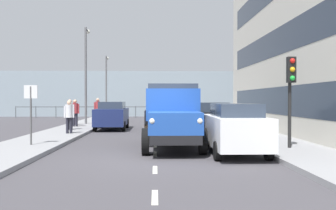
% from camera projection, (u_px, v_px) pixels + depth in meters
% --- Properties ---
extents(ground_plane, '(80.00, 80.00, 0.00)m').
position_uv_depth(ground_plane, '(155.00, 133.00, 20.78)').
color(ground_plane, '#423F44').
extents(sidewalk_left, '(2.60, 36.11, 0.15)m').
position_uv_depth(sidewalk_left, '(244.00, 132.00, 20.94)').
color(sidewalk_left, gray).
rests_on(sidewalk_left, ground_plane).
extents(sidewalk_right, '(2.60, 36.11, 0.15)m').
position_uv_depth(sidewalk_right, '(65.00, 132.00, 20.61)').
color(sidewalk_right, gray).
rests_on(sidewalk_right, ground_plane).
extents(road_centreline_markings, '(0.12, 32.26, 0.01)m').
position_uv_depth(road_centreline_markings, '(155.00, 134.00, 20.13)').
color(road_centreline_markings, silver).
rests_on(road_centreline_markings, ground_plane).
extents(sea_horizon, '(80.00, 0.80, 5.00)m').
position_uv_depth(sea_horizon, '(155.00, 94.00, 41.78)').
color(sea_horizon, '#84939E').
rests_on(sea_horizon, ground_plane).
extents(seawall_railing, '(28.08, 0.08, 1.20)m').
position_uv_depth(seawall_railing, '(155.00, 109.00, 38.21)').
color(seawall_railing, '#4C5156').
rests_on(seawall_railing, ground_plane).
extents(truck_vintage_blue, '(2.17, 5.64, 2.43)m').
position_uv_depth(truck_vintage_blue, '(172.00, 118.00, 13.93)').
color(truck_vintage_blue, black).
rests_on(truck_vintage_blue, ground_plane).
extents(car_white_kerbside_near, '(1.76, 4.11, 1.72)m').
position_uv_depth(car_white_kerbside_near, '(234.00, 128.00, 12.67)').
color(car_white_kerbside_near, white).
rests_on(car_white_kerbside_near, ground_plane).
extents(car_black_kerbside_1, '(1.79, 4.36, 1.72)m').
position_uv_depth(car_black_kerbside_1, '(210.00, 119.00, 18.23)').
color(car_black_kerbside_1, black).
rests_on(car_black_kerbside_1, ground_plane).
extents(car_navy_oppositeside_0, '(1.86, 4.27, 1.72)m').
position_uv_depth(car_navy_oppositeside_0, '(112.00, 115.00, 23.29)').
color(car_navy_oppositeside_0, navy).
rests_on(car_navy_oppositeside_0, ground_plane).
extents(pedestrian_in_dark_coat, '(0.53, 0.34, 1.65)m').
position_uv_depth(pedestrian_in_dark_coat, '(69.00, 114.00, 18.99)').
color(pedestrian_in_dark_coat, black).
rests_on(pedestrian_in_dark_coat, sidewalk_right).
extents(pedestrian_by_lamp, '(0.53, 0.34, 1.72)m').
position_uv_depth(pedestrian_by_lamp, '(70.00, 112.00, 21.30)').
color(pedestrian_by_lamp, black).
rests_on(pedestrian_by_lamp, sidewalk_right).
extents(pedestrian_with_bag, '(0.53, 0.34, 1.71)m').
position_uv_depth(pedestrian_with_bag, '(75.00, 111.00, 23.94)').
color(pedestrian_with_bag, black).
rests_on(pedestrian_with_bag, sidewalk_right).
extents(pedestrian_couple_b, '(0.53, 0.34, 1.69)m').
position_uv_depth(pedestrian_couple_b, '(75.00, 110.00, 25.36)').
color(pedestrian_couple_b, '#383342').
rests_on(pedestrian_couple_b, sidewalk_right).
extents(pedestrian_near_railing, '(0.53, 0.34, 1.81)m').
position_uv_depth(pedestrian_near_railing, '(98.00, 108.00, 26.83)').
color(pedestrian_near_railing, '#4C473D').
rests_on(pedestrian_near_railing, sidewalk_right).
extents(traffic_light_near, '(0.28, 0.41, 3.20)m').
position_uv_depth(traffic_light_near, '(291.00, 82.00, 13.21)').
color(traffic_light_near, black).
rests_on(traffic_light_near, sidewalk_left).
extents(lamp_post_promenade, '(0.32, 1.14, 6.81)m').
position_uv_depth(lamp_post_promenade, '(86.00, 67.00, 26.72)').
color(lamp_post_promenade, '#59595B').
rests_on(lamp_post_promenade, sidewalk_right).
extents(lamp_post_far, '(0.32, 1.14, 6.08)m').
position_uv_depth(lamp_post_far, '(106.00, 80.00, 37.77)').
color(lamp_post_far, '#59595B').
rests_on(lamp_post_far, sidewalk_right).
extents(street_sign, '(0.50, 0.07, 2.25)m').
position_uv_depth(street_sign, '(31.00, 104.00, 14.21)').
color(street_sign, '#4C4C4C').
rests_on(street_sign, sidewalk_right).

